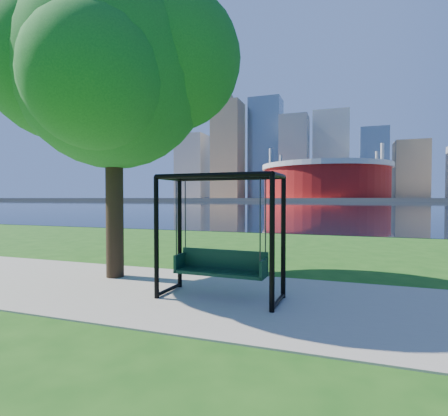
% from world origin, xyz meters
% --- Properties ---
extents(ground, '(900.00, 900.00, 0.00)m').
position_xyz_m(ground, '(0.00, 0.00, 0.00)').
color(ground, '#1E5114').
rests_on(ground, ground).
extents(path, '(120.00, 4.00, 0.03)m').
position_xyz_m(path, '(0.00, -0.50, 0.01)').
color(path, '#9E937F').
rests_on(path, ground).
extents(river, '(900.00, 180.00, 0.02)m').
position_xyz_m(river, '(0.00, 102.00, 0.01)').
color(river, black).
rests_on(river, ground).
extents(far_bank, '(900.00, 228.00, 2.00)m').
position_xyz_m(far_bank, '(0.00, 306.00, 1.00)').
color(far_bank, '#937F60').
rests_on(far_bank, ground).
extents(stadium, '(83.00, 83.00, 32.00)m').
position_xyz_m(stadium, '(-10.00, 235.00, 14.23)').
color(stadium, maroon).
rests_on(stadium, far_bank).
extents(skyline, '(392.00, 66.00, 96.50)m').
position_xyz_m(skyline, '(-4.27, 319.39, 35.89)').
color(skyline, gray).
rests_on(skyline, far_bank).
extents(swing, '(2.37, 1.10, 2.39)m').
position_xyz_m(swing, '(0.38, -0.57, 1.16)').
color(swing, black).
rests_on(swing, ground).
extents(park_tree, '(5.87, 5.30, 7.29)m').
position_xyz_m(park_tree, '(-2.69, 0.32, 5.06)').
color(park_tree, black).
rests_on(park_tree, ground).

